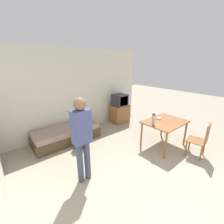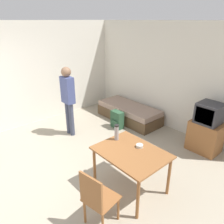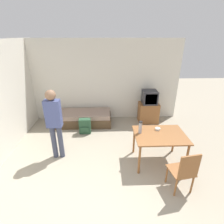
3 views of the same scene
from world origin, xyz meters
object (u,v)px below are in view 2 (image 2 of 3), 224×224
(tv, at_px, (206,130))
(backpack, at_px, (117,120))
(wooden_chair, at_px, (96,198))
(daybed, at_px, (129,113))
(mate_bowl, at_px, (140,146))
(person_standing, at_px, (68,96))
(dining_table, at_px, (131,156))
(thermos_flask, at_px, (117,132))

(tv, xyz_separation_m, backpack, (-2.09, -0.70, -0.28))
(tv, relative_size, wooden_chair, 1.22)
(daybed, height_order, mate_bowl, mate_bowl)
(wooden_chair, xyz_separation_m, person_standing, (-2.60, 1.16, 0.50))
(mate_bowl, bearing_deg, wooden_chair, -78.59)
(daybed, relative_size, wooden_chair, 2.08)
(dining_table, relative_size, mate_bowl, 9.50)
(dining_table, distance_m, wooden_chair, 0.93)
(dining_table, bearing_deg, tv, 83.29)
(person_standing, bearing_deg, tv, 34.61)
(person_standing, height_order, mate_bowl, person_standing)
(wooden_chair, bearing_deg, mate_bowl, 101.41)
(wooden_chair, bearing_deg, backpack, 132.15)
(dining_table, relative_size, thermos_flask, 3.92)
(wooden_chair, relative_size, person_standing, 0.53)
(wooden_chair, xyz_separation_m, mate_bowl, (-0.22, 1.09, 0.26))
(mate_bowl, bearing_deg, dining_table, -89.58)
(thermos_flask, relative_size, mate_bowl, 2.42)
(mate_bowl, bearing_deg, person_standing, 178.16)
(daybed, distance_m, mate_bowl, 2.75)
(wooden_chair, height_order, mate_bowl, wooden_chair)
(wooden_chair, relative_size, mate_bowl, 7.65)
(daybed, xyz_separation_m, tv, (2.25, 0.09, 0.30))
(dining_table, distance_m, mate_bowl, 0.23)
(thermos_flask, distance_m, backpack, 2.04)
(daybed, relative_size, person_standing, 1.11)
(mate_bowl, relative_size, backpack, 0.25)
(tv, bearing_deg, dining_table, -96.71)
(daybed, distance_m, tv, 2.27)
(dining_table, bearing_deg, person_standing, 173.38)
(dining_table, relative_size, backpack, 2.41)
(tv, height_order, person_standing, person_standing)
(tv, height_order, dining_table, tv)
(dining_table, distance_m, person_standing, 2.42)
(dining_table, bearing_deg, mate_bowl, 90.42)
(tv, xyz_separation_m, person_standing, (-2.63, -1.81, 0.49))
(tv, distance_m, dining_table, 2.11)
(daybed, distance_m, person_standing, 1.94)
(daybed, bearing_deg, person_standing, -102.53)
(mate_bowl, bearing_deg, backpack, 147.10)
(backpack, bearing_deg, thermos_flask, -43.05)
(wooden_chair, bearing_deg, tv, 89.46)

